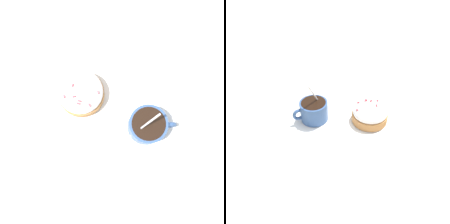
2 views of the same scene
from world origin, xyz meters
The scene contains 4 objects.
ground_plane centered at (0.00, 0.00, 0.00)m, with size 3.00×3.00×0.00m, color #C6B793.
paper_napkin centered at (0.00, 0.00, 0.00)m, with size 0.31×0.32×0.00m.
coffee_cup centered at (-0.08, -0.01, 0.03)m, with size 0.09×0.08×0.12m.
frosted_pastry centered at (0.08, 0.00, 0.03)m, with size 0.10×0.10×0.06m.
Camera 1 is at (-0.05, 0.08, 0.57)m, focal length 42.00 mm.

